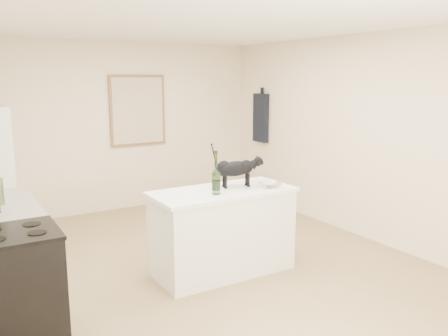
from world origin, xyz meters
TOP-DOWN VIEW (x-y plane):
  - floor at (0.00, 0.00)m, footprint 5.50×5.50m
  - ceiling at (0.00, 0.00)m, footprint 5.50×5.50m
  - wall_back at (0.00, 2.75)m, footprint 4.50×0.00m
  - wall_front at (0.00, -2.75)m, footprint 4.50×0.00m
  - wall_right at (2.25, 0.00)m, footprint 0.00×5.50m
  - island_base at (0.10, -0.20)m, footprint 1.44×0.67m
  - island_top at (0.10, -0.20)m, footprint 1.50×0.70m
  - left_cabinets at (-1.95, 0.30)m, footprint 0.60×1.40m
  - left_countertop at (-1.95, 0.30)m, footprint 0.62×1.44m
  - stove at (-1.95, -0.60)m, footprint 0.60×0.60m
  - artwork_frame at (0.30, 2.72)m, footprint 0.90×0.03m
  - artwork_canvas at (0.30, 2.70)m, footprint 0.82×0.00m
  - hanging_garment at (2.19, 2.05)m, footprint 0.08×0.34m
  - black_cat at (0.29, -0.16)m, footprint 0.53×0.28m
  - wine_bottle at (-0.04, -0.32)m, footprint 0.09×0.09m
  - glass_bowl at (0.59, -0.38)m, footprint 0.27×0.27m
  - fridge_paper at (-1.60, 2.38)m, footprint 0.03×0.15m

SIDE VIEW (x-z plane):
  - floor at x=0.00m, z-range 0.00..0.00m
  - island_base at x=0.10m, z-range 0.00..0.86m
  - left_cabinets at x=-1.95m, z-range 0.00..0.86m
  - stove at x=-1.95m, z-range 0.00..0.90m
  - island_top at x=0.10m, z-range 0.86..0.90m
  - left_countertop at x=-1.95m, z-range 0.86..0.90m
  - glass_bowl at x=0.59m, z-range 0.90..0.96m
  - black_cat at x=0.29m, z-range 0.90..1.26m
  - wine_bottle at x=-0.04m, z-range 0.90..1.29m
  - fridge_paper at x=-1.60m, z-range 1.20..1.39m
  - wall_back at x=0.00m, z-range -0.95..3.55m
  - wall_front at x=0.00m, z-range -0.95..3.55m
  - wall_right at x=2.25m, z-range -1.45..4.05m
  - hanging_garment at x=2.19m, z-range 1.00..1.80m
  - artwork_frame at x=0.30m, z-range 1.00..2.10m
  - artwork_canvas at x=0.30m, z-range 1.04..2.06m
  - ceiling at x=0.00m, z-range 2.60..2.60m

